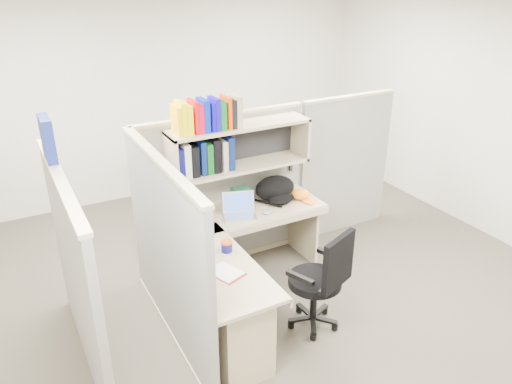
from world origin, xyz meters
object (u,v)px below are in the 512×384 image
laptop (240,206)px  task_chair (318,295)px  desk (239,294)px  backpack (278,190)px  snack_canister (227,246)px

laptop → task_chair: bearing=-55.2°
desk → backpack: 1.30m
desk → laptop: 0.93m
laptop → task_chair: (0.27, -0.95, -0.50)m
backpack → laptop: bearing=-179.9°
snack_canister → task_chair: bearing=-34.1°
snack_canister → task_chair: size_ratio=0.10×
laptop → backpack: size_ratio=0.72×
laptop → task_chair: task_chair is taller
backpack → task_chair: 1.21m
laptop → snack_canister: (-0.38, -0.51, -0.06)m
snack_canister → task_chair: task_chair is taller
backpack → snack_canister: bearing=-158.0°
desk → task_chair: bearing=-17.6°
desk → snack_canister: 0.41m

